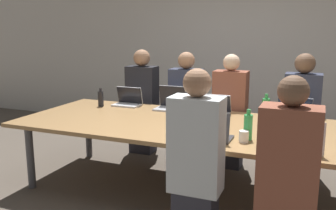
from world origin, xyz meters
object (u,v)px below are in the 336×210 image
object	(u,v)px
person_far_right	(301,117)
cup_near_midright	(244,137)
bottle_far_left	(101,98)
bottle_near_midright	(248,127)
bottle_far_right	(266,109)
laptop_far_right	(294,113)
stapler	(191,125)
laptop_far_center	(216,108)
laptop_far_left	(128,100)
laptop_near_right	(301,143)
laptop_far_midleft	(171,103)
bottle_far_center	(189,105)
person_far_midleft	(186,109)
person_far_center	(230,113)
person_far_left	(142,103)
laptop_near_midright	(210,132)
cup_near_right	(269,142)
person_near_right	(287,181)
cup_far_center	(193,109)
person_near_midright	(196,162)

from	to	relation	value
person_far_right	cup_near_midright	distance (m)	1.44
bottle_far_left	bottle_near_midright	xyz separation A→B (m)	(1.94, -0.73, 0.02)
bottle_far_left	bottle_far_right	size ratio (longest dim) A/B	0.82
cup_near_midright	bottle_near_midright	bearing A→B (deg)	79.56
laptop_far_right	stapler	size ratio (longest dim) A/B	2.31
bottle_far_left	laptop_far_center	bearing A→B (deg)	5.01
person_far_right	laptop_far_left	bearing A→B (deg)	-169.58
laptop_near_right	laptop_far_midleft	xyz separation A→B (m)	(-1.53, 1.08, 0.00)
laptop_far_midleft	bottle_far_center	bearing A→B (deg)	-31.44
laptop_far_left	person_far_midleft	xyz separation A→B (m)	(0.65, 0.33, -0.13)
person_far_center	bottle_far_center	distance (m)	0.64
person_far_right	laptop_near_right	world-z (taller)	person_far_right
bottle_far_left	laptop_far_right	world-z (taller)	bottle_far_left
person_far_left	laptop_near_midright	size ratio (longest dim) A/B	4.02
person_far_center	bottle_near_midright	size ratio (longest dim) A/B	5.20
laptop_far_midleft	person_far_center	distance (m)	0.74
person_far_left	person_far_midleft	xyz separation A→B (m)	(0.66, -0.10, -0.01)
person_far_left	cup_near_right	world-z (taller)	person_far_left
person_near_right	cup_near_midright	bearing A→B (deg)	-53.73
person_far_left	person_near_right	xyz separation A→B (m)	(2.06, -1.98, -0.01)
cup_far_center	person_near_midright	size ratio (longest dim) A/B	0.06
person_far_left	person_far_center	xyz separation A→B (m)	(1.23, -0.10, -0.02)
person_near_right	person_near_midright	world-z (taller)	person_near_midright
person_far_right	laptop_far_midleft	xyz separation A→B (m)	(-1.46, -0.38, 0.13)
cup_near_midright	bottle_near_midright	world-z (taller)	bottle_near_midright
person_far_center	cup_near_midright	size ratio (longest dim) A/B	14.06
bottle_far_left	laptop_far_midleft	distance (m)	0.88
bottle_far_left	bottle_far_center	distance (m)	1.16
cup_far_center	bottle_far_center	bearing A→B (deg)	-91.22
laptop_far_left	person_near_midright	world-z (taller)	person_near_midright
person_far_left	bottle_far_center	xyz separation A→B (m)	(0.89, -0.61, 0.16)
laptop_far_right	cup_near_right	xyz separation A→B (m)	(-0.12, -1.10, -0.02)
person_far_midleft	bottle_near_midright	xyz separation A→B (m)	(1.01, -1.24, 0.18)
person_far_right	person_far_center	bearing A→B (deg)	-176.54
person_far_midleft	person_near_right	bearing A→B (deg)	-53.43
person_far_left	cup_far_center	bearing A→B (deg)	-29.08
person_far_right	cup_far_center	xyz separation A→B (m)	(-1.16, -0.44, 0.09)
person_near_midright	cup_far_center	bearing A→B (deg)	-70.62
laptop_far_left	bottle_near_midright	world-z (taller)	bottle_near_midright
bottle_far_right	person_far_midleft	world-z (taller)	person_far_midleft
person_far_left	cup_near_right	bearing A→B (deg)	-38.64
laptop_far_midleft	cup_near_midright	xyz separation A→B (m)	(1.06, -1.00, -0.03)
person_far_left	laptop_near_right	size ratio (longest dim) A/B	4.19
laptop_near_midright	cup_near_midright	distance (m)	0.28
bottle_far_left	person_far_midleft	distance (m)	1.08
person_far_right	cup_near_midright	size ratio (longest dim) A/B	14.33
bottle_far_left	person_near_midright	distance (m)	2.10
bottle_far_right	cup_far_center	xyz separation A→B (m)	(-0.82, 0.07, -0.08)
laptop_far_right	cup_far_center	distance (m)	1.10
laptop_far_midleft	person_near_midright	size ratio (longest dim) A/B	0.23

